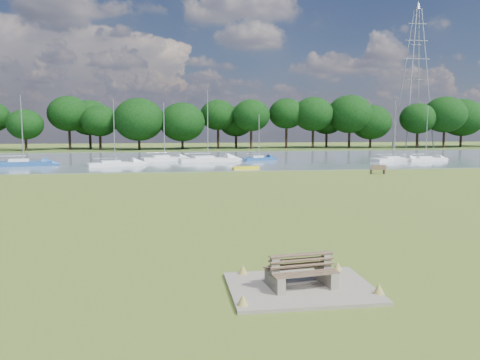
{
  "coord_description": "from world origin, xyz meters",
  "views": [
    {
      "loc": [
        -3.69,
        -26.84,
        4.75
      ],
      "look_at": [
        -0.03,
        -2.0,
        1.87
      ],
      "focal_mm": 35.0,
      "sensor_mm": 36.0,
      "label": 1
    }
  ],
  "objects": [
    {
      "name": "sailboat_3",
      "position": [
        26.21,
        32.85,
        0.44
      ],
      "size": [
        6.15,
        2.18,
        7.58
      ],
      "rotation": [
        0.0,
        0.0,
        -0.08
      ],
      "color": "silver",
      "rests_on": "river"
    },
    {
      "name": "river",
      "position": [
        0.0,
        42.0,
        0.0
      ],
      "size": [
        220.0,
        40.0,
        0.1
      ],
      "primitive_type": "cube",
      "color": "slate",
      "rests_on": "ground"
    },
    {
      "name": "sailboat_5",
      "position": [
        1.05,
        35.4,
        0.53
      ],
      "size": [
        7.97,
        3.68,
        9.51
      ],
      "rotation": [
        0.0,
        0.0,
        0.2
      ],
      "color": "silver",
      "rests_on": "river"
    },
    {
      "name": "sailboat_0",
      "position": [
        -4.69,
        37.73,
        0.54
      ],
      "size": [
        6.41,
        3.77,
        7.92
      ],
      "rotation": [
        0.0,
        0.0,
        0.35
      ],
      "color": "silver",
      "rests_on": "river"
    },
    {
      "name": "sailboat_7",
      "position": [
        30.67,
        32.58,
        0.45
      ],
      "size": [
        6.2,
        2.74,
        7.49
      ],
      "rotation": [
        0.0,
        0.0,
        0.18
      ],
      "color": "silver",
      "rests_on": "river"
    },
    {
      "name": "riverbank_bench",
      "position": [
        16.79,
        17.27,
        0.47
      ],
      "size": [
        1.56,
        0.57,
        0.94
      ],
      "rotation": [
        0.0,
        0.0,
        -0.07
      ],
      "color": "brown",
      "rests_on": "ground"
    },
    {
      "name": "bench_pair",
      "position": [
        0.0,
        -14.0,
        0.53
      ],
      "size": [
        2.08,
        1.39,
        1.05
      ],
      "rotation": [
        0.0,
        0.0,
        0.13
      ],
      "color": "gray",
      "rests_on": "concrete_pad"
    },
    {
      "name": "sailboat_1",
      "position": [
        8.29,
        36.88,
        0.46
      ],
      "size": [
        4.99,
        3.17,
        6.35
      ],
      "rotation": [
        0.0,
        0.0,
        0.41
      ],
      "color": "navy",
      "rests_on": "river"
    },
    {
      "name": "ground",
      "position": [
        0.0,
        0.0,
        0.0
      ],
      "size": [
        220.0,
        220.0,
        0.0
      ],
      "primitive_type": "plane",
      "color": "olive"
    },
    {
      "name": "far_bank",
      "position": [
        0.0,
        72.0,
        0.0
      ],
      "size": [
        220.0,
        20.0,
        0.4
      ],
      "primitive_type": "cube",
      "color": "#4C6626",
      "rests_on": "ground"
    },
    {
      "name": "kayak",
      "position": [
        4.51,
        24.25,
        0.2
      ],
      "size": [
        3.06,
        1.21,
        0.3
      ],
      "primitive_type": "cube",
      "rotation": [
        0.0,
        0.0,
        0.18
      ],
      "color": "yellow",
      "rests_on": "river"
    },
    {
      "name": "sailboat_8",
      "position": [
        -21.23,
        31.97,
        0.57
      ],
      "size": [
        6.5,
        2.94,
        8.42
      ],
      "rotation": [
        0.0,
        0.0,
        0.19
      ],
      "color": "navy",
      "rests_on": "river"
    },
    {
      "name": "tree_line",
      "position": [
        1.21,
        68.0,
        6.43
      ],
      "size": [
        145.41,
        8.89,
        10.76
      ],
      "color": "black",
      "rests_on": "far_bank"
    },
    {
      "name": "concrete_pad",
      "position": [
        0.0,
        -14.0,
        0.05
      ],
      "size": [
        4.2,
        3.2,
        0.1
      ],
      "primitive_type": "cube",
      "color": "gray",
      "rests_on": "ground"
    },
    {
      "name": "sailboat_6",
      "position": [
        -10.45,
        30.5,
        0.45
      ],
      "size": [
        6.52,
        3.6,
        7.9
      ],
      "rotation": [
        0.0,
        0.0,
        0.31
      ],
      "color": "silver",
      "rests_on": "river"
    },
    {
      "name": "pylon",
      "position": [
        49.09,
        70.0,
        19.39
      ],
      "size": [
        6.32,
        4.43,
        31.29
      ],
      "color": "#9599A2",
      "rests_on": "far_bank"
    },
    {
      "name": "sailboat_2",
      "position": [
        26.18,
        33.05,
        0.46
      ],
      "size": [
        6.64,
        3.66,
        8.19
      ],
      "rotation": [
        0.0,
        0.0,
        0.31
      ],
      "color": "silver",
      "rests_on": "river"
    }
  ]
}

